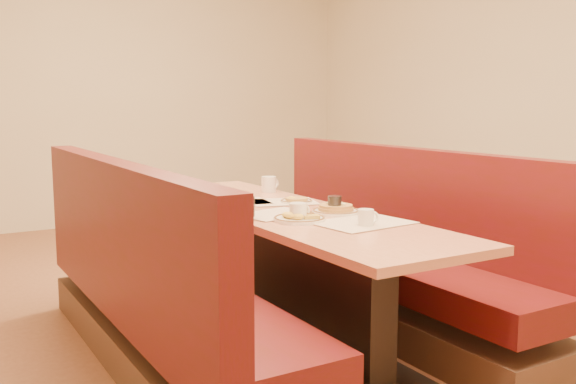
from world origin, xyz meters
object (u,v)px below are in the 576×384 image
coffee_mug_b (299,212)px  soda_tumbler_near (247,207)px  pancake_plate (336,210)px  booth_right (387,262)px  diner_table (283,277)px  coffee_mug_a (366,217)px  eggs_plate (299,218)px  soda_tumbler_mid (335,205)px  coffee_mug_d (199,194)px  booth_left (154,300)px  coffee_mug_c (269,184)px

coffee_mug_b → soda_tumbler_near: size_ratio=1.13×
pancake_plate → coffee_mug_b: size_ratio=2.06×
booth_right → diner_table: bearing=180.0°
coffee_mug_a → soda_tumbler_near: bearing=133.8°
pancake_plate → coffee_mug_a: size_ratio=2.30×
booth_right → coffee_mug_b: bearing=-157.4°
eggs_plate → soda_tumbler_mid: 0.27m
coffee_mug_d → booth_left: bearing=-122.1°
booth_right → soda_tumbler_mid: size_ratio=25.75×
booth_left → coffee_mug_c: bearing=32.0°
diner_table → coffee_mug_b: size_ratio=20.92×
eggs_plate → coffee_mug_c: coffee_mug_c is taller
eggs_plate → coffee_mug_c: (0.37, 0.96, 0.04)m
booth_right → coffee_mug_a: bearing=-136.1°
eggs_plate → coffee_mug_b: bearing=-129.3°
soda_tumbler_near → coffee_mug_d: bearing=89.7°
diner_table → pancake_plate: pancake_plate is taller
booth_right → eggs_plate: bearing=-157.7°
coffee_mug_b → soda_tumbler_mid: 0.28m
eggs_plate → coffee_mug_d: 0.85m
pancake_plate → coffee_mug_b: 0.30m
coffee_mug_c → booth_right: bearing=-67.0°
booth_left → booth_right: bearing=0.0°
pancake_plate → coffee_mug_a: 0.37m
diner_table → coffee_mug_b: bearing=-108.2°
booth_left → coffee_mug_c: size_ratio=19.06×
eggs_plate → soda_tumbler_near: (-0.17, 0.22, 0.04)m
coffee_mug_a → pancake_plate: bearing=84.5°
booth_right → coffee_mug_d: bearing=154.0°
eggs_plate → coffee_mug_b: size_ratio=2.12×
diner_table → coffee_mug_a: 0.75m
soda_tumbler_mid → coffee_mug_c: bearing=82.8°
coffee_mug_a → soda_tumbler_near: 0.61m
pancake_plate → coffee_mug_c: bearing=84.0°
coffee_mug_a → coffee_mug_d: coffee_mug_a is taller
eggs_plate → coffee_mug_a: size_ratio=2.36×
eggs_plate → soda_tumbler_mid: bearing=14.8°
coffee_mug_c → coffee_mug_b: bearing=-125.5°
coffee_mug_d → diner_table: bearing=-50.0°
eggs_plate → pancake_plate: bearing=17.1°
pancake_plate → soda_tumbler_mid: size_ratio=2.54×
booth_left → eggs_plate: booth_left is taller
eggs_plate → coffee_mug_d: (-0.17, 0.84, 0.03)m
booth_left → coffee_mug_b: (0.62, -0.35, 0.44)m
coffee_mug_a → coffee_mug_c: bearing=89.0°
soda_tumbler_near → soda_tumbler_mid: soda_tumbler_near is taller
coffee_mug_b → coffee_mug_c: coffee_mug_c is taller
diner_table → coffee_mug_d: (-0.28, 0.49, 0.42)m
booth_right → soda_tumbler_mid: (-0.58, -0.28, 0.44)m
diner_table → booth_left: size_ratio=1.00×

